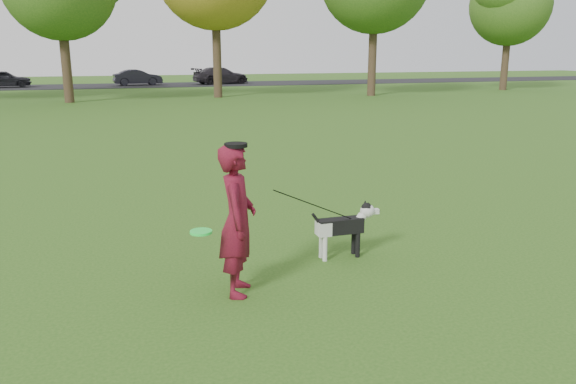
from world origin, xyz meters
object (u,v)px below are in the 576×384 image
object	(u,v)px
man	(237,221)
dog	(345,224)
car_left	(4,79)
car_right	(221,76)
car_mid	(138,77)

from	to	relation	value
man	dog	distance (m)	1.72
car_left	man	bearing A→B (deg)	-175.10
man	car_left	size ratio (longest dim) A/B	0.45
car_left	car_right	xyz separation A→B (m)	(16.04, 0.00, 0.04)
dog	car_right	xyz separation A→B (m)	(6.19, 39.70, 0.25)
man	car_mid	bearing A→B (deg)	15.91
dog	car_right	size ratio (longest dim) A/B	0.21
man	car_right	world-z (taller)	man
dog	car_left	size ratio (longest dim) A/B	0.26
car_right	man	bearing A→B (deg)	155.03
car_mid	car_right	bearing A→B (deg)	-96.24
car_mid	man	bearing A→B (deg)	172.11
man	dog	xyz separation A→B (m)	(1.54, 0.66, -0.38)
dog	car_right	bearing A→B (deg)	81.14
car_left	car_mid	size ratio (longest dim) A/B	1.00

